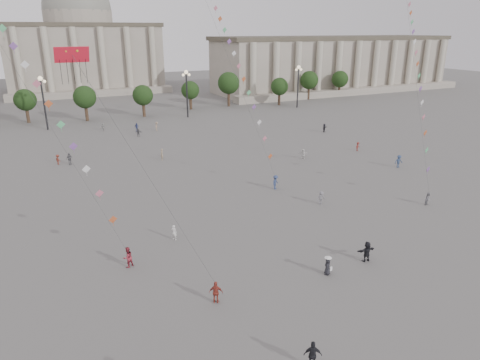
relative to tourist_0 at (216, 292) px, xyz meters
name	(u,v)px	position (x,y,z in m)	size (l,w,h in m)	color
ground	(301,289)	(6.72, -1.24, -0.89)	(360.00, 360.00, 0.00)	#5E5B58
hall_east	(335,64)	(81.72, 92.66, 7.53)	(84.00, 26.22, 17.20)	gray
hall_central	(82,46)	(6.72, 127.98, 13.34)	(48.30, 34.30, 35.50)	gray
tree_row	(113,93)	(6.72, 76.76, 4.50)	(137.12, 5.12, 8.00)	#3A2D1D
lamp_post_mid_west	(42,93)	(-8.28, 68.76, 6.46)	(2.00, 0.90, 10.65)	#262628
lamp_post_mid_east	(187,85)	(21.72, 68.76, 6.46)	(2.00, 0.90, 10.65)	#262628
lamp_post_far_east	(298,79)	(51.72, 68.76, 6.46)	(2.00, 0.90, 10.65)	#262628
person_crowd_0	(137,127)	(7.71, 59.33, -0.04)	(1.00, 0.42, 1.70)	navy
person_crowd_3	(367,252)	(14.26, -0.14, 0.05)	(1.74, 0.55, 1.88)	black
person_crowd_4	(103,127)	(1.70, 63.01, -0.12)	(1.44, 0.46, 1.55)	#B0B0AC
person_crowd_6	(321,198)	(18.38, 12.29, -0.09)	(1.03, 0.59, 1.60)	slate
person_crowd_7	(303,154)	(26.91, 28.78, -0.08)	(1.51, 0.48, 1.62)	silver
person_crowd_8	(358,146)	(37.78, 28.71, -0.14)	(0.97, 0.56, 1.50)	maroon
person_crowd_9	(324,128)	(41.06, 42.48, -0.05)	(1.56, 0.50, 1.69)	black
person_crowd_12	(138,132)	(7.02, 54.96, -0.14)	(1.40, 0.45, 1.51)	#57575B
person_crowd_13	(174,232)	(0.27, 11.14, -0.12)	(0.57, 0.37, 1.55)	silver
person_crowd_14	(399,161)	(37.09, 18.89, 0.05)	(1.22, 0.70, 1.89)	navy
person_crowd_16	(69,159)	(-6.49, 41.56, 0.00)	(1.05, 0.44, 1.79)	#5C5B60
person_crowd_17	(58,159)	(-8.06, 42.36, -0.12)	(0.99, 0.57, 1.54)	maroon
person_crowd_18	(162,155)	(6.69, 37.75, 0.00)	(0.65, 0.43, 1.79)	#9D896C
person_crowd_19	(157,126)	(11.47, 58.10, 0.02)	(1.17, 0.67, 1.81)	gray
tourist_0	(216,292)	(0.00, 0.00, 0.00)	(1.05, 0.44, 1.78)	#9A362A
tourist_1	(313,355)	(2.71, -8.51, 0.03)	(1.09, 0.45, 1.85)	black
kite_flyer_0	(128,257)	(-4.81, 8.01, 0.03)	(0.90, 0.70, 1.85)	maroon
kite_flyer_1	(276,182)	(16.16, 18.94, 0.04)	(1.20, 0.69, 1.86)	navy
kite_flyer_2	(428,199)	(29.45, 6.71, -0.13)	(0.74, 0.57, 1.52)	slate
hat_person	(328,266)	(9.85, -0.42, -0.07)	(0.87, 0.87, 1.69)	black
dragon_kite	(75,68)	(-7.36, 5.88, 16.00)	(4.84, 3.28, 18.73)	red
kite_train_east	(412,31)	(41.89, 23.99, 18.22)	(23.53, 31.91, 51.61)	#3F3F3F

